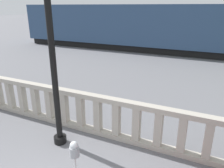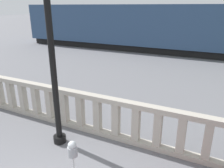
{
  "view_description": "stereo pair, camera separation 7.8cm",
  "coord_description": "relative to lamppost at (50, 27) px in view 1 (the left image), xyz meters",
  "views": [
    {
      "loc": [
        2.53,
        -1.8,
        3.65
      ],
      "look_at": [
        -0.31,
        4.21,
        1.27
      ],
      "focal_mm": 35.0,
      "sensor_mm": 36.0,
      "label": 1
    },
    {
      "loc": [
        2.61,
        -1.76,
        3.65
      ],
      "look_at": [
        -0.31,
        4.21,
        1.27
      ],
      "focal_mm": 35.0,
      "sensor_mm": 36.0,
      "label": 2
    }
  ],
  "objects": [
    {
      "name": "balustrade",
      "position": [
        1.05,
        0.86,
        -2.57
      ],
      "size": [
        13.43,
        0.24,
        1.25
      ],
      "color": "#ADA599",
      "rests_on": "ground"
    },
    {
      "name": "lamppost",
      "position": [
        0.0,
        0.0,
        0.0
      ],
      "size": [
        0.35,
        0.35,
        6.27
      ],
      "color": "black",
      "rests_on": "ground"
    },
    {
      "name": "parking_meter",
      "position": [
        1.48,
        -1.35,
        -2.15
      ],
      "size": [
        0.19,
        0.19,
        1.29
      ],
      "color": "silver",
      "rests_on": "ground"
    },
    {
      "name": "train_near",
      "position": [
        -2.21,
        14.04,
        -1.21
      ],
      "size": [
        22.47,
        2.73,
        4.38
      ],
      "color": "black",
      "rests_on": "ground"
    }
  ]
}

